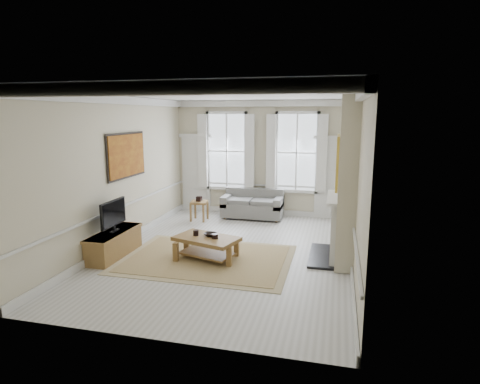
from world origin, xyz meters
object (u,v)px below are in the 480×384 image
(sofa, at_px, (253,206))
(side_table, at_px, (199,205))
(coffee_table, at_px, (207,241))
(tv_stand, at_px, (114,244))

(sofa, xyz_separation_m, side_table, (-1.42, -0.68, 0.10))
(side_table, distance_m, coffee_table, 3.19)
(sofa, bearing_deg, side_table, -154.41)
(sofa, height_order, tv_stand, sofa)
(tv_stand, bearing_deg, sofa, 60.70)
(tv_stand, bearing_deg, coffee_table, 8.03)
(coffee_table, bearing_deg, sofa, 103.28)
(coffee_table, relative_size, tv_stand, 0.96)
(side_table, distance_m, tv_stand, 3.33)
(sofa, xyz_separation_m, coffee_table, (-0.21, -3.63, 0.05))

